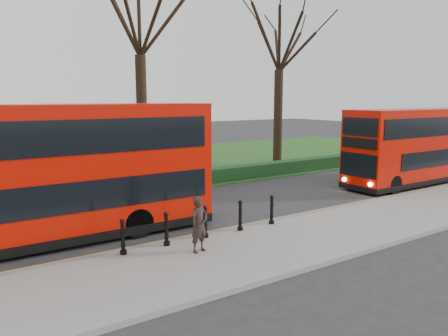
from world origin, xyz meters
TOP-DOWN VIEW (x-y plane):
  - ground at (0.00, 0.00)m, footprint 120.00×120.00m
  - pavement at (0.00, -3.00)m, footprint 60.00×4.00m
  - kerb at (0.00, -1.00)m, footprint 60.00×0.25m
  - grass_verge at (0.00, 15.00)m, footprint 60.00×18.00m
  - hedge at (0.00, 6.80)m, footprint 60.00×0.90m
  - yellow_line_outer at (0.00, -0.70)m, footprint 60.00×0.10m
  - yellow_line_inner at (0.00, -0.50)m, footprint 60.00×0.10m
  - tree_mid at (2.00, 10.00)m, footprint 8.07×8.07m
  - tree_right at (12.00, 10.00)m, footprint 7.54×7.54m
  - bollard_row at (-0.79, -1.35)m, footprint 5.70×0.15m
  - bus_lead at (-5.14, 1.37)m, footprint 11.10×2.55m
  - bus_rear at (14.08, 0.65)m, footprint 10.12×2.33m
  - pedestrian at (-1.62, -2.38)m, footprint 0.68×0.54m

SIDE VIEW (x-z plane):
  - ground at x=0.00m, z-range 0.00..0.00m
  - yellow_line_outer at x=0.00m, z-range 0.00..0.01m
  - yellow_line_inner at x=0.00m, z-range 0.00..0.01m
  - grass_verge at x=0.00m, z-range 0.00..0.06m
  - pavement at x=0.00m, z-range 0.00..0.15m
  - kerb at x=0.00m, z-range -0.01..0.15m
  - hedge at x=0.00m, z-range 0.00..0.80m
  - bollard_row at x=-0.79m, z-range 0.15..1.15m
  - pedestrian at x=-1.62m, z-range 0.15..1.80m
  - bus_rear at x=14.08m, z-range 0.02..4.04m
  - bus_lead at x=-5.14m, z-range 0.02..4.43m
  - tree_right at x=12.00m, z-range 2.68..14.46m
  - tree_mid at x=2.00m, z-range 2.87..15.47m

